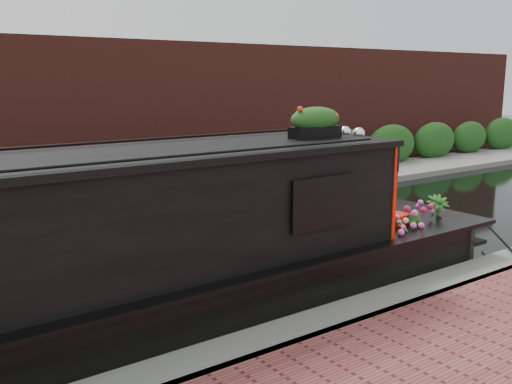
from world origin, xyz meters
TOP-DOWN VIEW (x-y plane):
  - ground at (0.00, 0.00)m, footprint 80.00×80.00m
  - near_bank_coping at (0.00, -3.30)m, footprint 40.00×0.60m
  - far_bank_path at (0.00, 4.20)m, footprint 40.00×2.40m
  - far_hedge at (0.00, 5.10)m, footprint 40.00×1.10m
  - far_brick_wall at (0.00, 7.20)m, footprint 40.00×1.00m
  - narrowboat at (-2.34, -1.96)m, footprint 11.93×2.13m
  - rope_fender at (4.06, -1.96)m, footprint 0.30×0.35m

SIDE VIEW (x-z plane):
  - ground at x=0.00m, z-range 0.00..0.00m
  - near_bank_coping at x=0.00m, z-range -0.25..0.25m
  - far_bank_path at x=0.00m, z-range -0.17..0.17m
  - far_hedge at x=0.00m, z-range -1.40..1.40m
  - far_brick_wall at x=0.00m, z-range -4.00..4.00m
  - rope_fender at x=4.06m, z-range 0.00..0.30m
  - narrowboat at x=-2.34m, z-range -0.57..2.24m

